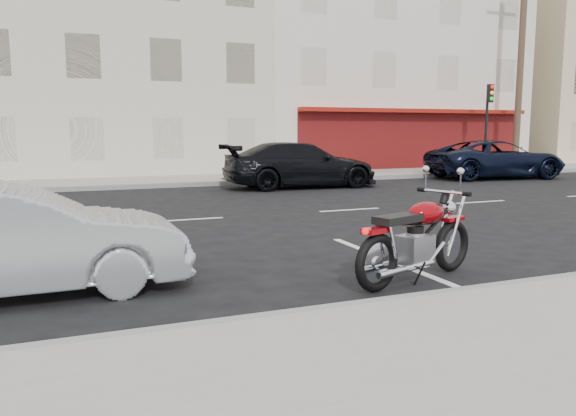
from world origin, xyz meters
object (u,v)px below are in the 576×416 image
at_px(motorcycle, 453,234).
at_px(sedan_silver, 11,241).
at_px(utility_pole, 520,69).
at_px(car_far, 301,165).
at_px(suv_far, 496,159).
at_px(traffic_light, 488,116).
at_px(fire_hydrant, 456,161).

height_order(motorcycle, sedan_silver, sedan_silver).
height_order(utility_pole, car_far, utility_pole).
xyz_separation_m(motorcycle, sedan_silver, (-5.55, 0.96, 0.14)).
xyz_separation_m(utility_pole, car_far, (-12.46, -3.19, -3.98)).
bearing_deg(utility_pole, suv_far, -142.93).
bearing_deg(traffic_light, sedan_silver, -144.67).
relative_size(motorcycle, car_far, 0.42).
height_order(traffic_light, sedan_silver, traffic_light).
height_order(fire_hydrant, car_far, car_far).
bearing_deg(motorcycle, traffic_light, 29.36).
xyz_separation_m(fire_hydrant, motorcycle, (-11.52, -14.30, -0.01)).
xyz_separation_m(sedan_silver, suv_far, (16.79, 10.57, 0.10)).
height_order(motorcycle, suv_far, suv_far).
bearing_deg(traffic_light, suv_far, -124.55).
distance_m(fire_hydrant, suv_far, 2.78).
distance_m(motorcycle, sedan_silver, 5.64).
xyz_separation_m(utility_pole, traffic_light, (-2.00, -0.27, -2.18)).
relative_size(sedan_silver, suv_far, 0.73).
xyz_separation_m(utility_pole, motorcycle, (-15.02, -14.40, -4.22)).
height_order(traffic_light, car_far, traffic_light).
bearing_deg(traffic_light, utility_pole, 7.61).
relative_size(utility_pole, car_far, 1.71).
height_order(utility_pole, fire_hydrant, utility_pole).
relative_size(motorcycle, suv_far, 0.40).
relative_size(utility_pole, suv_far, 1.64).
bearing_deg(car_far, motorcycle, 169.21).
bearing_deg(fire_hydrant, sedan_silver, -142.02).
relative_size(fire_hydrant, car_far, 0.14).
relative_size(motorcycle, sedan_silver, 0.55).
relative_size(sedan_silver, car_far, 0.77).
bearing_deg(sedan_silver, utility_pole, -57.65).
relative_size(traffic_light, sedan_silver, 0.94).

